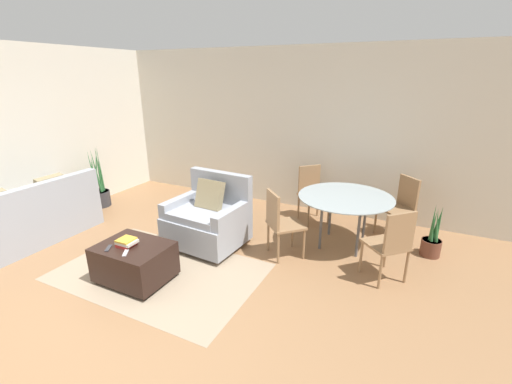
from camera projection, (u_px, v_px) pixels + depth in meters
name	position (u px, v px, depth m)	size (l,w,h in m)	color
ground_plane	(109.00, 313.00, 3.47)	(20.00, 20.00, 0.00)	#936B47
wall_back	(264.00, 128.00, 6.18)	(12.00, 0.06, 2.75)	beige
wall_left	(44.00, 135.00, 5.49)	(0.06, 12.00, 2.75)	beige
area_rug	(160.00, 272.00, 4.20)	(2.43, 1.57, 0.01)	gray
couch	(23.00, 224.00, 4.82)	(0.91, 2.03, 0.90)	#999EA8
armchair	(208.00, 219.00, 4.78)	(1.05, 0.92, 0.99)	#999EA8
ottoman	(135.00, 261.00, 3.97)	(0.81, 0.62, 0.45)	black
book_stack	(127.00, 242.00, 3.88)	(0.20, 0.18, 0.09)	#B72D28
tv_remote_primary	(108.00, 248.00, 3.83)	(0.11, 0.15, 0.01)	#333338
tv_remote_secondary	(126.00, 252.00, 3.74)	(0.12, 0.16, 0.01)	#B7B7BC
potted_plant	(99.00, 192.00, 6.23)	(0.36, 0.36, 1.11)	#333338
dining_table	(345.00, 201.00, 4.65)	(1.28, 1.28, 0.73)	#99A8AD
dining_chair_near_left	(280.00, 220.00, 4.41)	(0.59, 0.59, 0.90)	#93704C
dining_chair_near_right	(392.00, 241.00, 3.85)	(0.59, 0.59, 0.90)	#93704C
dining_chair_far_left	(312.00, 190.00, 5.56)	(0.59, 0.59, 0.90)	#93704C
dining_chair_far_right	(401.00, 203.00, 5.00)	(0.59, 0.59, 0.90)	#93704C
potted_plant_small	(432.00, 241.00, 4.52)	(0.25, 0.25, 0.73)	brown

